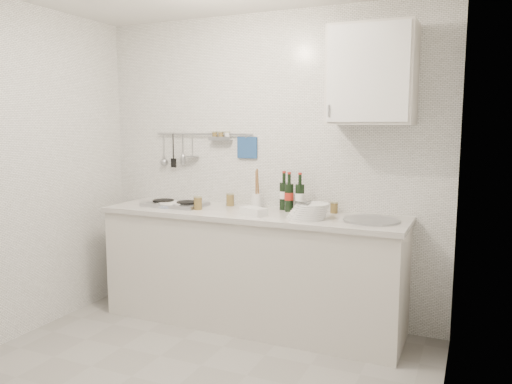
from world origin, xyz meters
TOP-DOWN VIEW (x-y plane):
  - back_wall at (0.00, 1.40)m, footprint 3.00×0.02m
  - wall_right at (1.50, 0.00)m, footprint 0.02×2.80m
  - counter at (0.01, 1.10)m, footprint 2.44×0.64m
  - wall_rail at (-0.60, 1.37)m, footprint 0.98×0.09m
  - wall_cabinet at (0.90, 1.22)m, footprint 0.60×0.38m
  - plate_stack_hob at (-0.70, 1.05)m, footprint 0.24×0.24m
  - plate_stack_sink at (0.51, 1.01)m, footprint 0.31×0.29m
  - wine_bottles at (0.28, 1.26)m, footprint 0.23×0.13m
  - butter_dish at (0.09, 0.96)m, footprint 0.23×0.18m
  - strawberry_punnet at (0.46, 1.01)m, footprint 0.14×0.14m
  - utensil_crock at (-0.02, 1.27)m, footprint 0.08×0.08m
  - jar_a at (-0.28, 1.29)m, footprint 0.07×0.07m
  - jar_b at (0.62, 1.31)m, footprint 0.06×0.06m
  - jar_c at (0.46, 1.19)m, footprint 0.06×0.06m
  - jar_d at (-0.43, 1.02)m, footprint 0.07×0.07m

SIDE VIEW (x-z plane):
  - counter at x=0.01m, z-range -0.05..0.92m
  - plate_stack_hob at x=-0.70m, z-range 0.92..0.96m
  - strawberry_punnet at x=0.46m, z-range 0.92..0.97m
  - butter_dish at x=0.09m, z-range 0.92..0.98m
  - jar_c at x=0.46m, z-range 0.92..1.00m
  - jar_b at x=0.62m, z-range 0.92..1.01m
  - jar_a at x=-0.28m, z-range 0.92..1.03m
  - plate_stack_sink at x=0.51m, z-range 0.91..1.03m
  - jar_d at x=-0.43m, z-range 0.92..1.03m
  - utensil_crock at x=-0.02m, z-range 0.83..1.16m
  - wine_bottles at x=0.28m, z-range 0.92..1.23m
  - back_wall at x=0.00m, z-range 0.00..2.50m
  - wall_right at x=1.50m, z-range 0.00..2.50m
  - wall_rail at x=-0.60m, z-range 1.26..1.60m
  - wall_cabinet at x=0.90m, z-range 1.60..2.30m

